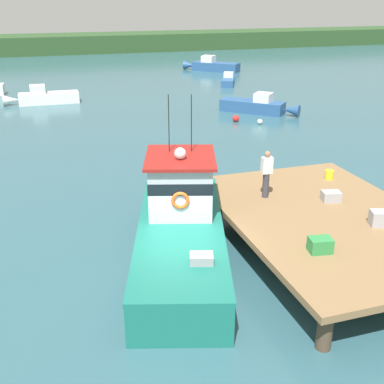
{
  "coord_description": "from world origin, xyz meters",
  "views": [
    {
      "loc": [
        -3.48,
        -11.89,
        7.6
      ],
      "look_at": [
        1.2,
        2.72,
        1.4
      ],
      "focal_mm": 45.76,
      "sensor_mm": 36.0,
      "label": 1
    }
  ],
  "objects_px": {
    "crate_stack_mid_dock": "(331,196)",
    "moored_boat_mid_harbor": "(228,80)",
    "mooring_buoy_channel_marker": "(236,118)",
    "main_fishing_boat": "(181,224)",
    "moored_boat_outer_mooring": "(258,106)",
    "moored_boat_far_left": "(212,66)",
    "mooring_buoy_spare_mooring": "(260,122)",
    "deckhand_by_the_boat": "(266,173)",
    "mooring_buoy_inshore": "(270,171)",
    "crate_stack_near_edge": "(320,245)",
    "bait_bucket": "(329,175)",
    "moored_boat_off_the_point": "(44,97)",
    "crate_single_by_cleat": "(381,218)"
  },
  "relations": [
    {
      "from": "crate_stack_near_edge",
      "to": "mooring_buoy_inshore",
      "type": "bearing_deg",
      "value": 71.77
    },
    {
      "from": "crate_single_by_cleat",
      "to": "mooring_buoy_inshore",
      "type": "height_order",
      "value": "crate_single_by_cleat"
    },
    {
      "from": "moored_boat_far_left",
      "to": "mooring_buoy_spare_mooring",
      "type": "distance_m",
      "value": 23.42
    },
    {
      "from": "crate_stack_mid_dock",
      "to": "mooring_buoy_channel_marker",
      "type": "xyz_separation_m",
      "value": [
        3.11,
        15.66,
        -1.15
      ]
    },
    {
      "from": "crate_stack_mid_dock",
      "to": "bait_bucket",
      "type": "bearing_deg",
      "value": 59.07
    },
    {
      "from": "main_fishing_boat",
      "to": "moored_boat_mid_harbor",
      "type": "distance_m",
      "value": 31.55
    },
    {
      "from": "deckhand_by_the_boat",
      "to": "moored_boat_off_the_point",
      "type": "xyz_separation_m",
      "value": [
        -6.5,
        24.35,
        -1.58
      ]
    },
    {
      "from": "moored_boat_outer_mooring",
      "to": "moored_boat_mid_harbor",
      "type": "relative_size",
      "value": 1.14
    },
    {
      "from": "moored_boat_outer_mooring",
      "to": "moored_boat_far_left",
      "type": "bearing_deg",
      "value": 79.02
    },
    {
      "from": "crate_stack_near_edge",
      "to": "moored_boat_mid_harbor",
      "type": "height_order",
      "value": "crate_stack_near_edge"
    },
    {
      "from": "mooring_buoy_inshore",
      "to": "moored_boat_off_the_point",
      "type": "bearing_deg",
      "value": 115.01
    },
    {
      "from": "moored_boat_outer_mooring",
      "to": "mooring_buoy_spare_mooring",
      "type": "height_order",
      "value": "moored_boat_outer_mooring"
    },
    {
      "from": "crate_stack_mid_dock",
      "to": "mooring_buoy_spare_mooring",
      "type": "bearing_deg",
      "value": 73.55
    },
    {
      "from": "mooring_buoy_spare_mooring",
      "to": "mooring_buoy_inshore",
      "type": "bearing_deg",
      "value": -112.53
    },
    {
      "from": "mooring_buoy_inshore",
      "to": "moored_boat_outer_mooring",
      "type": "bearing_deg",
      "value": 67.57
    },
    {
      "from": "crate_stack_near_edge",
      "to": "mooring_buoy_spare_mooring",
      "type": "xyz_separation_m",
      "value": [
        6.53,
        17.55,
        -1.23
      ]
    },
    {
      "from": "bait_bucket",
      "to": "mooring_buoy_channel_marker",
      "type": "height_order",
      "value": "bait_bucket"
    },
    {
      "from": "main_fishing_boat",
      "to": "moored_boat_outer_mooring",
      "type": "distance_m",
      "value": 20.4
    },
    {
      "from": "mooring_buoy_inshore",
      "to": "crate_stack_near_edge",
      "type": "bearing_deg",
      "value": -108.23
    },
    {
      "from": "mooring_buoy_channel_marker",
      "to": "crate_stack_mid_dock",
      "type": "bearing_deg",
      "value": -101.23
    },
    {
      "from": "crate_stack_mid_dock",
      "to": "moored_boat_mid_harbor",
      "type": "relative_size",
      "value": 0.15
    },
    {
      "from": "main_fishing_boat",
      "to": "moored_boat_far_left",
      "type": "bearing_deg",
      "value": 68.65
    },
    {
      "from": "deckhand_by_the_boat",
      "to": "crate_stack_near_edge",
      "type": "bearing_deg",
      "value": -94.11
    },
    {
      "from": "mooring_buoy_channel_marker",
      "to": "mooring_buoy_inshore",
      "type": "bearing_deg",
      "value": -103.92
    },
    {
      "from": "mooring_buoy_channel_marker",
      "to": "main_fishing_boat",
      "type": "bearing_deg",
      "value": -118.21
    },
    {
      "from": "deckhand_by_the_boat",
      "to": "moored_boat_off_the_point",
      "type": "relative_size",
      "value": 0.3
    },
    {
      "from": "moored_boat_off_the_point",
      "to": "moored_boat_far_left",
      "type": "bearing_deg",
      "value": 34.22
    },
    {
      "from": "moored_boat_off_the_point",
      "to": "deckhand_by_the_boat",
      "type": "bearing_deg",
      "value": -75.04
    },
    {
      "from": "main_fishing_boat",
      "to": "crate_stack_near_edge",
      "type": "relative_size",
      "value": 16.51
    },
    {
      "from": "crate_stack_mid_dock",
      "to": "moored_boat_outer_mooring",
      "type": "distance_m",
      "value": 18.47
    },
    {
      "from": "moored_boat_far_left",
      "to": "crate_stack_near_edge",
      "type": "bearing_deg",
      "value": -106.02
    },
    {
      "from": "main_fishing_boat",
      "to": "crate_stack_near_edge",
      "type": "xyz_separation_m",
      "value": [
        2.94,
        -3.19,
        0.39
      ]
    },
    {
      "from": "crate_stack_mid_dock",
      "to": "moored_boat_off_the_point",
      "type": "xyz_separation_m",
      "value": [
        -8.44,
        25.33,
        -0.89
      ]
    },
    {
      "from": "crate_stack_mid_dock",
      "to": "crate_stack_near_edge",
      "type": "distance_m",
      "value": 3.69
    },
    {
      "from": "bait_bucket",
      "to": "moored_boat_outer_mooring",
      "type": "height_order",
      "value": "bait_bucket"
    },
    {
      "from": "moored_boat_far_left",
      "to": "crate_single_by_cleat",
      "type": "bearing_deg",
      "value": -102.86
    },
    {
      "from": "moored_boat_far_left",
      "to": "moored_boat_mid_harbor",
      "type": "distance_m",
      "value": 8.63
    },
    {
      "from": "moored_boat_outer_mooring",
      "to": "moored_boat_off_the_point",
      "type": "bearing_deg",
      "value": 151.04
    },
    {
      "from": "main_fishing_boat",
      "to": "deckhand_by_the_boat",
      "type": "relative_size",
      "value": 6.08
    },
    {
      "from": "moored_boat_outer_mooring",
      "to": "mooring_buoy_inshore",
      "type": "relative_size",
      "value": 10.56
    },
    {
      "from": "crate_stack_near_edge",
      "to": "deckhand_by_the_boat",
      "type": "distance_m",
      "value": 4.0
    },
    {
      "from": "crate_stack_mid_dock",
      "to": "deckhand_by_the_boat",
      "type": "height_order",
      "value": "deckhand_by_the_boat"
    },
    {
      "from": "moored_boat_outer_mooring",
      "to": "mooring_buoy_channel_marker",
      "type": "distance_m",
      "value": 3.12
    },
    {
      "from": "moored_boat_far_left",
      "to": "moored_boat_mid_harbor",
      "type": "height_order",
      "value": "moored_boat_far_left"
    },
    {
      "from": "crate_single_by_cleat",
      "to": "deckhand_by_the_boat",
      "type": "xyz_separation_m",
      "value": [
        -2.3,
        3.06,
        0.63
      ]
    },
    {
      "from": "mooring_buoy_channel_marker",
      "to": "moored_boat_mid_harbor",
      "type": "bearing_deg",
      "value": 70.3
    },
    {
      "from": "crate_single_by_cleat",
      "to": "moored_boat_outer_mooring",
      "type": "height_order",
      "value": "crate_single_by_cleat"
    },
    {
      "from": "crate_single_by_cleat",
      "to": "bait_bucket",
      "type": "relative_size",
      "value": 1.76
    },
    {
      "from": "moored_boat_far_left",
      "to": "mooring_buoy_inshore",
      "type": "distance_m",
      "value": 32.83
    },
    {
      "from": "main_fishing_boat",
      "to": "deckhand_by_the_boat",
      "type": "distance_m",
      "value": 3.48
    }
  ]
}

